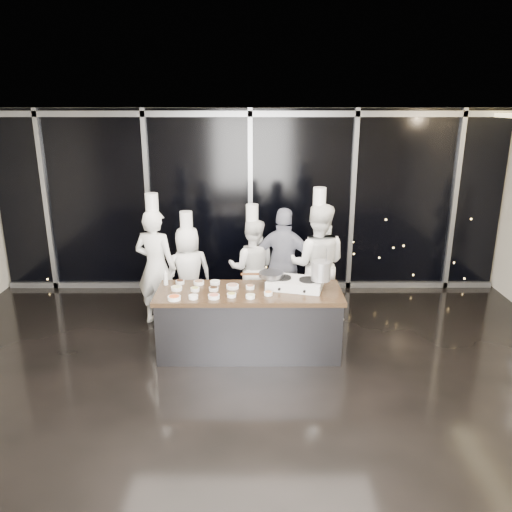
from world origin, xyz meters
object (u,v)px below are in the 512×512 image
at_px(demo_counter, 249,322).
at_px(frying_pan, 271,274).
at_px(stock_pot, 321,271).
at_px(chef_right, 317,264).
at_px(stove, 295,283).
at_px(chef_far_left, 156,266).
at_px(guest, 284,265).
at_px(chef_center, 252,267).
at_px(chef_left, 188,272).

distance_m(demo_counter, frying_pan, 0.70).
xyz_separation_m(frying_pan, stock_pot, (0.66, -0.14, 0.10)).
relative_size(frying_pan, chef_right, 0.29).
bearing_deg(chef_right, stock_pot, 94.97).
xyz_separation_m(stove, frying_pan, (-0.33, 0.07, 0.10)).
distance_m(stock_pot, chef_far_left, 2.56).
bearing_deg(guest, chef_far_left, 19.60).
height_order(demo_counter, chef_center, chef_center).
xyz_separation_m(demo_counter, stock_pot, (0.95, 0.04, 0.72)).
xyz_separation_m(chef_far_left, chef_center, (1.46, 0.30, -0.12)).
bearing_deg(chef_left, stove, 124.66).
distance_m(frying_pan, chef_right, 1.10).
bearing_deg(chef_far_left, stock_pot, 176.26).
xyz_separation_m(demo_counter, chef_left, (-0.95, 1.14, 0.31)).
relative_size(stove, chef_far_left, 0.40).
height_order(demo_counter, chef_left, chef_left).
bearing_deg(demo_counter, chef_far_left, 145.80).
bearing_deg(chef_far_left, stove, 174.95).
bearing_deg(stock_pot, chef_left, 149.96).
relative_size(stock_pot, chef_left, 0.15).
bearing_deg(chef_left, chef_right, 153.59).
bearing_deg(chef_far_left, chef_right, -161.67).
height_order(stock_pot, chef_far_left, chef_far_left).
bearing_deg(stove, chef_left, 161.72).
bearing_deg(chef_right, chef_far_left, 9.83).
height_order(frying_pan, guest, guest).
relative_size(stove, guest, 0.46).
bearing_deg(chef_center, chef_right, 168.45).
bearing_deg(chef_left, chef_far_left, -1.77).
bearing_deg(chef_right, guest, -6.05).
height_order(demo_counter, chef_far_left, chef_far_left).
relative_size(demo_counter, guest, 1.38).
distance_m(chef_center, guest, 0.53).
height_order(chef_center, chef_right, chef_right).
distance_m(chef_far_left, guest, 1.96).
height_order(guest, chef_right, chef_right).
height_order(stock_pot, chef_left, chef_left).
bearing_deg(chef_left, demo_counter, 107.75).
xyz_separation_m(stove, chef_center, (-0.58, 1.16, -0.16)).
relative_size(stove, chef_left, 0.47).
xyz_separation_m(chef_far_left, guest, (1.95, 0.16, -0.03)).
bearing_deg(chef_center, demo_counter, 92.40).
bearing_deg(chef_far_left, frying_pan, 173.05).
xyz_separation_m(frying_pan, chef_far_left, (-1.71, 0.78, -0.15)).
xyz_separation_m(chef_far_left, chef_left, (0.46, 0.17, -0.16)).
bearing_deg(guest, chef_left, 14.41).
bearing_deg(chef_center, chef_far_left, 15.82).
height_order(chef_far_left, chef_left, chef_far_left).
height_order(demo_counter, chef_right, chef_right).
distance_m(chef_left, chef_center, 1.00).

